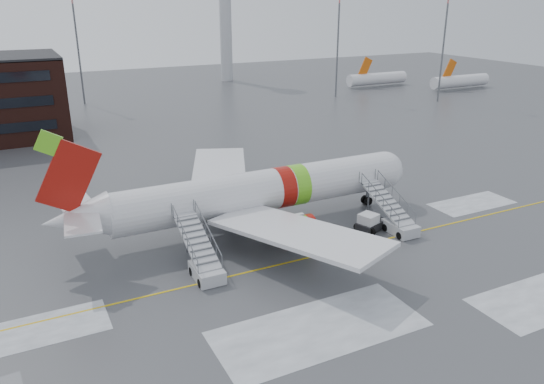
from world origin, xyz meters
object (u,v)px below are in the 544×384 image
pushback_tug (370,223)px  airliner (253,193)px  airstair_aft (203,262)px  airstair_fwd (396,220)px

pushback_tug → airliner: bearing=149.3°
airliner → airstair_aft: 10.04m
airliner → pushback_tug: bearing=-30.7°
airliner → airstair_fwd: airliner is taller
airstair_aft → pushback_tug: size_ratio=2.30×
airstair_aft → airliner: bearing=42.0°
airstair_fwd → pushback_tug: bearing=154.2°
airstair_fwd → airstair_aft: same height
airstair_fwd → airstair_aft: 18.66m
airstair_fwd → pushback_tug: (-2.09, 1.01, -0.31)m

